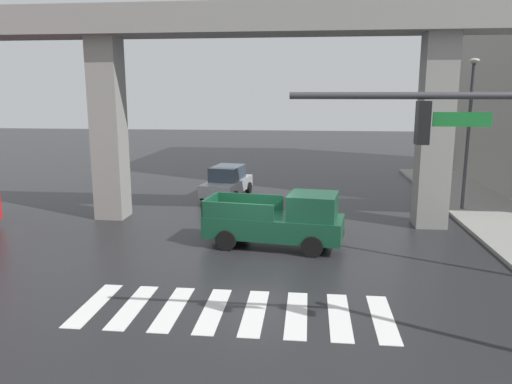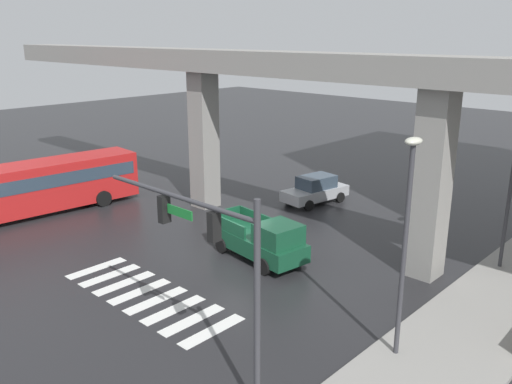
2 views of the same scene
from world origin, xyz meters
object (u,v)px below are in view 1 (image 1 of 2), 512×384
object	(u,v)px
pickup_truck	(282,221)
street_lamp_mid_block	(470,117)
street_lamp_far_north	(423,110)
sedan_silver	(227,182)

from	to	relation	value
pickup_truck	street_lamp_mid_block	world-z (taller)	street_lamp_mid_block
pickup_truck	street_lamp_mid_block	xyz separation A→B (m)	(8.42, 6.54, 3.57)
street_lamp_mid_block	pickup_truck	bearing A→B (deg)	-142.17
street_lamp_mid_block	street_lamp_far_north	size ratio (longest dim) A/B	1.00
pickup_truck	sedan_silver	xyz separation A→B (m)	(-3.52, 8.72, -0.14)
pickup_truck	street_lamp_mid_block	bearing A→B (deg)	37.83
sedan_silver	street_lamp_mid_block	world-z (taller)	street_lamp_mid_block
pickup_truck	sedan_silver	bearing A→B (deg)	112.00
street_lamp_far_north	pickup_truck	bearing A→B (deg)	-117.09
sedan_silver	street_lamp_far_north	xyz separation A→B (m)	(11.94, 7.73, 3.70)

